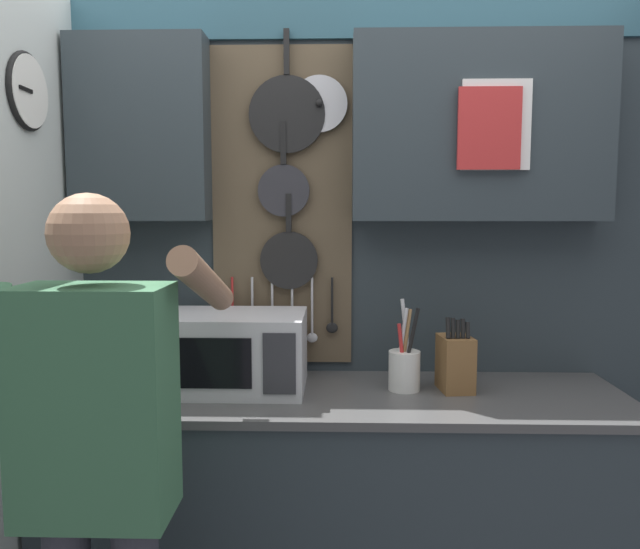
{
  "coord_description": "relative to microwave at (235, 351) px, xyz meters",
  "views": [
    {
      "loc": [
        0.0,
        -2.2,
        1.58
      ],
      "look_at": [
        -0.07,
        0.2,
        1.33
      ],
      "focal_mm": 35.0,
      "sensor_mm": 36.0,
      "label": 1
    }
  ],
  "objects": [
    {
      "name": "microwave",
      "position": [
        0.0,
        0.0,
        0.0
      ],
      "size": [
        0.51,
        0.37,
        0.28
      ],
      "color": "silver",
      "rests_on": "base_cabinet_counter"
    },
    {
      "name": "knife_block",
      "position": [
        0.8,
        0.0,
        -0.04
      ],
      "size": [
        0.13,
        0.16,
        0.28
      ],
      "color": "brown",
      "rests_on": "base_cabinet_counter"
    },
    {
      "name": "back_wall_unit",
      "position": [
        0.4,
        0.24,
        0.43
      ],
      "size": [
        2.65,
        0.23,
        2.4
      ],
      "color": "#2D383D",
      "rests_on": "ground_plane"
    },
    {
      "name": "base_cabinet_counter",
      "position": [
        0.37,
        -0.04,
        -0.61
      ],
      "size": [
        2.08,
        0.64,
        0.92
      ],
      "color": "#2D383D",
      "rests_on": "ground_plane"
    },
    {
      "name": "person",
      "position": [
        -0.24,
        -0.71,
        -0.1
      ],
      "size": [
        0.54,
        0.63,
        1.62
      ],
      "color": "#383842",
      "rests_on": "ground_plane"
    },
    {
      "name": "utensil_crock",
      "position": [
        0.62,
        0.0,
        -0.05
      ],
      "size": [
        0.12,
        0.12,
        0.33
      ],
      "color": "white",
      "rests_on": "base_cabinet_counter"
    }
  ]
}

